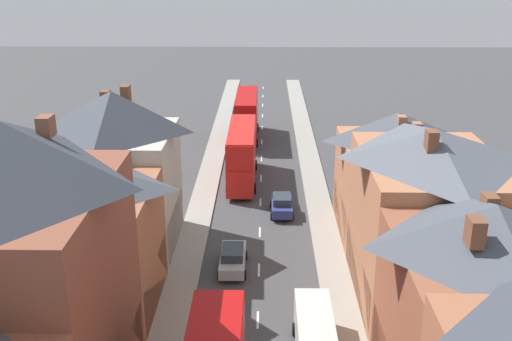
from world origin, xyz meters
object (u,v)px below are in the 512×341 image
at_px(double_decker_bus_lead, 242,153).
at_px(car_near_silver, 233,258).
at_px(car_parked_right_a, 240,107).
at_px(double_decker_bus_far_approaching, 246,116).
at_px(car_near_blue, 237,124).
at_px(car_mid_black, 282,204).
at_px(delivery_van, 314,331).

bearing_deg(double_decker_bus_lead, car_near_silver, -89.97).
bearing_deg(car_near_silver, car_parked_right_a, 91.72).
height_order(double_decker_bus_far_approaching, car_near_blue, double_decker_bus_far_approaching).
xyz_separation_m(double_decker_bus_lead, double_decker_bus_far_approaching, (0.00, 14.00, 0.00)).
distance_m(double_decker_bus_lead, car_parked_right_a, 26.26).
bearing_deg(car_near_blue, car_parked_right_a, 90.00).
relative_size(double_decker_bus_lead, car_mid_black, 2.68).
bearing_deg(car_near_silver, car_near_blue, 92.14).
xyz_separation_m(car_near_blue, car_parked_right_a, (-0.00, 8.45, 0.02)).
distance_m(car_near_blue, car_near_silver, 34.75).
bearing_deg(car_mid_black, car_near_silver, -110.83).
xyz_separation_m(double_decker_bus_far_approaching, delivery_van, (4.91, -40.10, -1.48)).
bearing_deg(car_near_silver, delivery_van, -61.65).
height_order(double_decker_bus_lead, car_near_silver, double_decker_bus_lead).
bearing_deg(car_near_silver, double_decker_bus_far_approaching, 90.02).
bearing_deg(double_decker_bus_far_approaching, car_near_blue, 109.22).
relative_size(car_near_blue, car_near_silver, 0.94).
height_order(car_mid_black, delivery_van, delivery_van).
relative_size(car_near_blue, delivery_van, 0.81).
xyz_separation_m(car_parked_right_a, car_mid_black, (4.90, -33.72, -0.00)).
distance_m(double_decker_bus_far_approaching, car_near_silver, 31.09).
bearing_deg(car_near_blue, double_decker_bus_far_approaching, -70.78).
relative_size(car_parked_right_a, delivery_van, 0.79).
distance_m(double_decker_bus_far_approaching, car_mid_black, 21.95).
xyz_separation_m(double_decker_bus_far_approaching, car_near_silver, (0.01, -31.02, -1.97)).
distance_m(double_decker_bus_lead, car_mid_black, 8.61).
distance_m(car_near_blue, delivery_van, 44.25).
bearing_deg(double_decker_bus_lead, delivery_van, -79.35).
distance_m(double_decker_bus_lead, car_near_blue, 17.86).
bearing_deg(car_near_blue, delivery_van, -81.94).
bearing_deg(double_decker_bus_far_approaching, delivery_van, -83.02).
height_order(car_parked_right_a, car_mid_black, car_parked_right_a).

